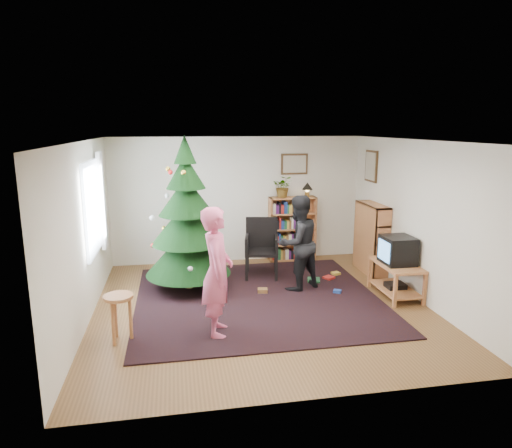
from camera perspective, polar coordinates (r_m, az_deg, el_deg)
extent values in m
plane|color=brown|center=(7.12, 0.65, -10.18)|extent=(5.00, 5.00, 0.00)
plane|color=white|center=(6.58, 0.70, 10.37)|extent=(5.00, 5.00, 0.00)
cube|color=silver|center=(9.17, -2.28, 3.04)|extent=(5.00, 0.02, 2.50)
cube|color=silver|center=(4.40, 6.87, -7.30)|extent=(5.00, 0.02, 2.50)
cube|color=silver|center=(6.74, -20.68, -1.11)|extent=(0.02, 5.00, 2.50)
cube|color=silver|center=(7.61, 19.50, 0.43)|extent=(0.02, 5.00, 2.50)
cube|color=black|center=(7.39, 0.21, -9.23)|extent=(3.80, 3.60, 0.02)
cube|color=silver|center=(7.27, -19.77, 1.89)|extent=(0.04, 1.20, 1.40)
cube|color=white|center=(7.95, -18.69, 2.80)|extent=(0.06, 0.35, 1.60)
cube|color=#4C3319|center=(9.28, 4.81, 7.48)|extent=(0.55, 0.03, 0.42)
cube|color=beige|center=(9.28, 4.81, 7.48)|extent=(0.47, 0.01, 0.34)
cube|color=#4C3319|center=(9.05, 14.22, 7.02)|extent=(0.03, 0.50, 0.60)
cube|color=beige|center=(9.05, 14.22, 7.02)|extent=(0.01, 0.42, 0.52)
cylinder|color=#3F2816|center=(7.86, -8.37, -7.05)|extent=(0.14, 0.14, 0.27)
cone|color=black|center=(7.70, -8.49, -3.27)|extent=(1.42, 1.42, 0.80)
cone|color=black|center=(7.58, -8.61, 0.22)|extent=(1.19, 1.19, 0.71)
cone|color=black|center=(7.50, -8.71, 3.51)|extent=(0.91, 0.91, 0.63)
cone|color=black|center=(7.46, -8.81, 6.51)|extent=(0.64, 0.64, 0.55)
cone|color=black|center=(7.43, -8.90, 9.22)|extent=(0.37, 0.37, 0.46)
cube|color=#B26C3F|center=(9.34, 4.55, -0.57)|extent=(0.95, 0.30, 1.30)
cube|color=#B26C3F|center=(9.22, 4.61, 3.28)|extent=(0.95, 0.30, 0.03)
cube|color=#B26C3F|center=(8.78, 14.20, -1.74)|extent=(0.30, 0.95, 1.30)
cube|color=#B26C3F|center=(8.66, 14.42, 2.35)|extent=(0.30, 0.95, 0.03)
cube|color=#B26C3F|center=(7.67, 17.18, -4.86)|extent=(0.54, 0.98, 0.04)
cube|color=#B26C3F|center=(7.27, 16.99, -8.11)|extent=(0.05, 0.05, 0.51)
cube|color=#B26C3F|center=(7.49, 20.32, -7.72)|extent=(0.05, 0.05, 0.51)
cube|color=#B26C3F|center=(8.05, 14.02, -5.94)|extent=(0.05, 0.05, 0.51)
cube|color=#B26C3F|center=(8.25, 17.11, -5.66)|extent=(0.05, 0.05, 0.51)
cube|color=#B26C3F|center=(7.80, 16.99, -7.75)|extent=(0.50, 0.94, 0.03)
cube|color=black|center=(7.78, 17.02, -7.36)|extent=(0.30, 0.25, 0.08)
cube|color=black|center=(7.61, 17.30, -3.13)|extent=(0.46, 0.51, 0.44)
cube|color=#4F93D8|center=(7.51, 15.70, -3.24)|extent=(0.01, 0.40, 0.32)
cube|color=black|center=(8.25, 0.70, -3.50)|extent=(0.68, 0.68, 0.05)
cube|color=black|center=(8.43, 0.36, -1.08)|extent=(0.58, 0.16, 0.58)
cube|color=black|center=(8.03, -0.79, -5.73)|extent=(0.06, 0.06, 0.48)
cube|color=black|center=(8.12, 2.86, -5.52)|extent=(0.06, 0.06, 0.48)
cube|color=black|center=(8.52, -1.37, -4.66)|extent=(0.06, 0.06, 0.48)
cube|color=black|center=(8.61, 2.08, -4.48)|extent=(0.06, 0.06, 0.48)
cylinder|color=#B26C3F|center=(6.08, -16.84, -8.70)|extent=(0.37, 0.37, 0.04)
cylinder|color=#B26C3F|center=(6.18, -15.40, -11.36)|extent=(0.05, 0.05, 0.58)
cylinder|color=#B26C3F|center=(6.31, -17.16, -10.97)|extent=(0.05, 0.05, 0.58)
cylinder|color=#B26C3F|center=(6.09, -17.42, -11.82)|extent=(0.05, 0.05, 0.58)
imported|color=#D1537A|center=(5.96, -4.88, -5.97)|extent=(0.48, 0.67, 1.72)
imported|color=black|center=(7.60, 5.26, -2.39)|extent=(0.96, 0.87, 1.60)
imported|color=gray|center=(9.14, 3.42, 4.69)|extent=(0.47, 0.44, 0.43)
cylinder|color=#A57F33|center=(9.29, 6.41, 3.69)|extent=(0.09, 0.09, 0.09)
sphere|color=#FFD88C|center=(9.28, 6.43, 4.30)|extent=(0.09, 0.09, 0.09)
cone|color=black|center=(9.27, 6.44, 4.75)|extent=(0.22, 0.22, 0.15)
cube|color=#A51E19|center=(8.34, 9.09, -6.62)|extent=(0.20, 0.20, 0.08)
cube|color=navy|center=(7.69, 10.12, -8.30)|extent=(0.20, 0.20, 0.08)
cube|color=#1E592D|center=(8.20, 7.23, -6.90)|extent=(0.20, 0.20, 0.08)
cube|color=gold|center=(8.59, 9.94, -6.10)|extent=(0.20, 0.20, 0.08)
cube|color=brown|center=(7.59, 0.83, -8.38)|extent=(0.20, 0.20, 0.08)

